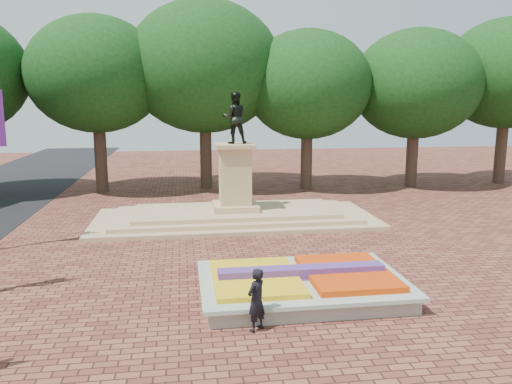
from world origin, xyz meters
TOP-DOWN VIEW (x-y plane):
  - ground at (0.00, 0.00)m, footprint 90.00×90.00m
  - flower_bed at (1.03, -2.00)m, footprint 6.30×4.30m
  - monument at (0.00, 8.00)m, footprint 14.00×6.00m
  - tree_row_back at (2.33, 18.00)m, footprint 44.80×8.80m
  - pedestrian at (-0.76, -4.21)m, footprint 0.73×0.72m

SIDE VIEW (x-z plane):
  - ground at x=0.00m, z-range 0.00..0.00m
  - flower_bed at x=1.03m, z-range -0.08..0.83m
  - pedestrian at x=-0.76m, z-range 0.00..1.70m
  - monument at x=0.00m, z-range -2.32..4.09m
  - tree_row_back at x=2.33m, z-range 1.46..11.89m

